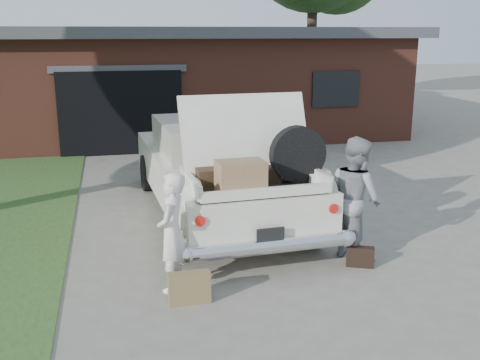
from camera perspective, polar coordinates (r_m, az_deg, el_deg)
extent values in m
plane|color=gray|center=(7.92, 0.99, -8.81)|extent=(90.00, 90.00, 0.00)
cube|color=brown|center=(18.81, -4.60, 9.68)|extent=(12.00, 7.00, 3.00)
cube|color=#4C4C51|center=(18.74, -4.71, 14.71)|extent=(12.80, 7.80, 0.30)
cube|color=black|center=(15.23, -12.00, 6.68)|extent=(3.20, 0.30, 2.20)
cube|color=#4C4C51|center=(15.04, -12.23, 10.99)|extent=(3.50, 0.12, 0.18)
cube|color=black|center=(16.35, 9.69, 9.10)|extent=(1.40, 0.08, 1.00)
cylinder|color=#38281E|center=(25.93, 7.26, 13.88)|extent=(0.44, 0.44, 5.58)
cube|color=white|center=(9.96, -2.37, 0.42)|extent=(2.44, 5.71, 0.73)
cube|color=#B0A89B|center=(10.14, -2.87, 4.40)|extent=(1.97, 2.34, 0.58)
cube|color=black|center=(11.16, -4.15, 5.23)|extent=(1.74, 0.19, 0.49)
cube|color=black|center=(9.13, -1.30, 3.11)|extent=(1.74, 0.19, 0.49)
cylinder|color=black|center=(8.08, -5.87, -5.57)|extent=(0.29, 0.75, 0.74)
cylinder|color=black|center=(8.62, 7.14, -4.27)|extent=(0.29, 0.75, 0.74)
cylinder|color=black|center=(11.68, -9.31, 0.74)|extent=(0.29, 0.75, 0.74)
cylinder|color=black|center=(12.07, 0.00, 1.39)|extent=(0.29, 0.75, 0.74)
cylinder|color=silver|center=(7.43, 3.04, -6.74)|extent=(2.30, 0.33, 0.20)
cylinder|color=#A5140F|center=(7.11, -4.14, -4.09)|extent=(0.14, 0.12, 0.13)
cylinder|color=#A5140F|center=(7.69, 9.37, -2.80)|extent=(0.14, 0.12, 0.13)
cube|color=black|center=(7.35, 3.11, -5.59)|extent=(0.38, 0.04, 0.19)
cube|color=black|center=(7.88, 1.36, -0.56)|extent=(1.80, 1.33, 0.04)
cube|color=white|center=(7.63, -5.06, -0.24)|extent=(0.14, 1.23, 0.20)
cube|color=white|center=(8.16, 7.37, 0.68)|extent=(0.14, 1.23, 0.20)
cube|color=white|center=(7.30, 2.82, -1.28)|extent=(1.79, 0.17, 0.13)
cube|color=white|center=(8.08, 0.59, 4.34)|extent=(1.91, 0.64, 1.21)
cube|color=#442F1D|center=(7.89, -1.83, 0.56)|extent=(0.79, 0.54, 0.25)
cube|color=#9A744E|center=(7.37, 0.06, 0.30)|extent=(0.65, 0.44, 0.43)
cube|color=black|center=(7.96, 1.36, 0.56)|extent=(0.71, 0.49, 0.21)
cylinder|color=black|center=(7.94, 5.88, 2.63)|extent=(0.81, 0.22, 0.80)
imported|color=white|center=(7.05, -6.92, -5.30)|extent=(0.55, 0.65, 1.52)
imported|color=gray|center=(8.14, 11.65, -1.81)|extent=(0.84, 0.98, 1.77)
cube|color=olive|center=(6.89, -5.17, -10.84)|extent=(0.51, 0.16, 0.39)
cube|color=black|center=(8.05, 12.11, -7.63)|extent=(0.39, 0.26, 0.29)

